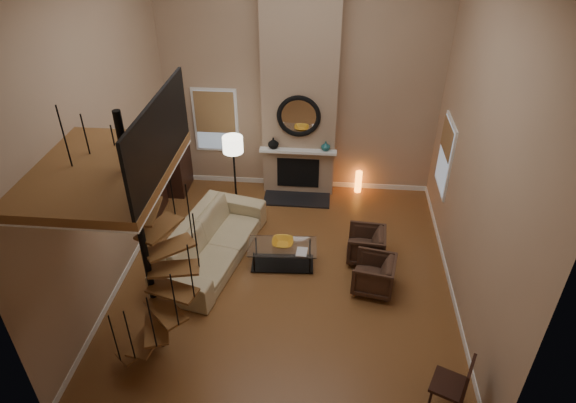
# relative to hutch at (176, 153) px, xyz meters

# --- Properties ---
(ground) EXTENTS (6.00, 6.50, 0.01)m
(ground) POSITION_rel_hutch_xyz_m (2.79, -2.82, -0.95)
(ground) COLOR #935E2F
(ground) RESTS_ON ground
(back_wall) EXTENTS (6.00, 0.02, 5.50)m
(back_wall) POSITION_rel_hutch_xyz_m (2.79, 0.43, 1.80)
(back_wall) COLOR tan
(back_wall) RESTS_ON ground
(front_wall) EXTENTS (6.00, 0.02, 5.50)m
(front_wall) POSITION_rel_hutch_xyz_m (2.79, -6.07, 1.80)
(front_wall) COLOR tan
(front_wall) RESTS_ON ground
(left_wall) EXTENTS (0.02, 6.50, 5.50)m
(left_wall) POSITION_rel_hutch_xyz_m (-0.21, -2.82, 1.80)
(left_wall) COLOR tan
(left_wall) RESTS_ON ground
(right_wall) EXTENTS (0.02, 6.50, 5.50)m
(right_wall) POSITION_rel_hutch_xyz_m (5.79, -2.82, 1.80)
(right_wall) COLOR tan
(right_wall) RESTS_ON ground
(baseboard_back) EXTENTS (6.00, 0.02, 0.12)m
(baseboard_back) POSITION_rel_hutch_xyz_m (2.79, 0.42, -0.89)
(baseboard_back) COLOR white
(baseboard_back) RESTS_ON ground
(baseboard_left) EXTENTS (0.02, 6.50, 0.12)m
(baseboard_left) POSITION_rel_hutch_xyz_m (-0.20, -2.82, -0.89)
(baseboard_left) COLOR white
(baseboard_left) RESTS_ON ground
(baseboard_right) EXTENTS (0.02, 6.50, 0.12)m
(baseboard_right) POSITION_rel_hutch_xyz_m (5.78, -2.82, -0.89)
(baseboard_right) COLOR white
(baseboard_right) RESTS_ON ground
(chimney_breast) EXTENTS (1.60, 0.38, 5.50)m
(chimney_breast) POSITION_rel_hutch_xyz_m (2.79, 0.24, 1.80)
(chimney_breast) COLOR #9C8065
(chimney_breast) RESTS_ON ground
(hearth) EXTENTS (1.50, 0.60, 0.04)m
(hearth) POSITION_rel_hutch_xyz_m (2.79, -0.25, -0.93)
(hearth) COLOR black
(hearth) RESTS_ON ground
(firebox) EXTENTS (0.95, 0.02, 0.72)m
(firebox) POSITION_rel_hutch_xyz_m (2.79, 0.04, -0.40)
(firebox) COLOR black
(firebox) RESTS_ON chimney_breast
(mantel) EXTENTS (1.70, 0.18, 0.06)m
(mantel) POSITION_rel_hutch_xyz_m (2.79, -0.04, 0.20)
(mantel) COLOR white
(mantel) RESTS_ON chimney_breast
(mirror_frame) EXTENTS (0.94, 0.10, 0.94)m
(mirror_frame) POSITION_rel_hutch_xyz_m (2.79, 0.02, 1.00)
(mirror_frame) COLOR black
(mirror_frame) RESTS_ON chimney_breast
(mirror_disc) EXTENTS (0.80, 0.01, 0.80)m
(mirror_disc) POSITION_rel_hutch_xyz_m (2.79, 0.03, 1.00)
(mirror_disc) COLOR white
(mirror_disc) RESTS_ON chimney_breast
(vase_left) EXTENTS (0.24, 0.24, 0.25)m
(vase_left) POSITION_rel_hutch_xyz_m (2.24, 0.00, 0.35)
(vase_left) COLOR black
(vase_left) RESTS_ON mantel
(vase_right) EXTENTS (0.20, 0.20, 0.21)m
(vase_right) POSITION_rel_hutch_xyz_m (3.39, 0.00, 0.33)
(vase_right) COLOR #195458
(vase_right) RESTS_ON mantel
(window_back) EXTENTS (1.02, 0.06, 1.52)m
(window_back) POSITION_rel_hutch_xyz_m (0.89, 0.41, 0.67)
(window_back) COLOR white
(window_back) RESTS_ON back_wall
(window_right) EXTENTS (0.06, 1.02, 1.52)m
(window_right) POSITION_rel_hutch_xyz_m (5.76, -0.82, 0.68)
(window_right) COLOR white
(window_right) RESTS_ON right_wall
(entry_door) EXTENTS (0.10, 1.05, 2.16)m
(entry_door) POSITION_rel_hutch_xyz_m (-0.17, -1.02, 0.10)
(entry_door) COLOR white
(entry_door) RESTS_ON ground
(loft) EXTENTS (1.70, 2.20, 1.09)m
(loft) POSITION_rel_hutch_xyz_m (0.74, -4.62, 2.29)
(loft) COLOR brown
(loft) RESTS_ON left_wall
(spiral_stair) EXTENTS (1.47, 1.47, 4.06)m
(spiral_stair) POSITION_rel_hutch_xyz_m (1.00, -4.61, 0.83)
(spiral_stair) COLOR black
(spiral_stair) RESTS_ON ground
(hutch) EXTENTS (0.42, 0.89, 2.00)m
(hutch) POSITION_rel_hutch_xyz_m (0.00, 0.00, 0.00)
(hutch) COLOR black
(hutch) RESTS_ON ground
(sofa) EXTENTS (1.75, 3.07, 0.84)m
(sofa) POSITION_rel_hutch_xyz_m (1.32, -2.41, -0.55)
(sofa) COLOR tan
(sofa) RESTS_ON ground
(armchair_near) EXTENTS (0.76, 0.74, 0.65)m
(armchair_near) POSITION_rel_hutch_xyz_m (4.33, -2.21, -0.60)
(armchair_near) COLOR #40291D
(armchair_near) RESTS_ON ground
(armchair_far) EXTENTS (0.84, 0.82, 0.66)m
(armchair_far) POSITION_rel_hutch_xyz_m (4.43, -3.04, -0.60)
(armchair_far) COLOR #40291D
(armchair_far) RESTS_ON ground
(coffee_table) EXTENTS (1.31, 0.71, 0.47)m
(coffee_table) POSITION_rel_hutch_xyz_m (2.69, -2.51, -0.67)
(coffee_table) COLOR silver
(coffee_table) RESTS_ON ground
(bowl) EXTENTS (0.40, 0.40, 0.10)m
(bowl) POSITION_rel_hutch_xyz_m (2.69, -2.46, -0.45)
(bowl) COLOR gold
(bowl) RESTS_ON coffee_table
(book) EXTENTS (0.22, 0.28, 0.03)m
(book) POSITION_rel_hutch_xyz_m (3.04, -2.66, -0.49)
(book) COLOR gray
(book) RESTS_ON coffee_table
(floor_lamp) EXTENTS (0.43, 0.43, 1.75)m
(floor_lamp) POSITION_rel_hutch_xyz_m (1.46, -0.62, 0.46)
(floor_lamp) COLOR black
(floor_lamp) RESTS_ON ground
(accent_lamp) EXTENTS (0.15, 0.15, 0.55)m
(accent_lamp) POSITION_rel_hutch_xyz_m (4.18, 0.26, -0.70)
(accent_lamp) COLOR orange
(accent_lamp) RESTS_ON ground
(side_chair) EXTENTS (0.61, 0.61, 0.98)m
(side_chair) POSITION_rel_hutch_xyz_m (5.36, -5.34, -0.42)
(side_chair) COLOR black
(side_chair) RESTS_ON ground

